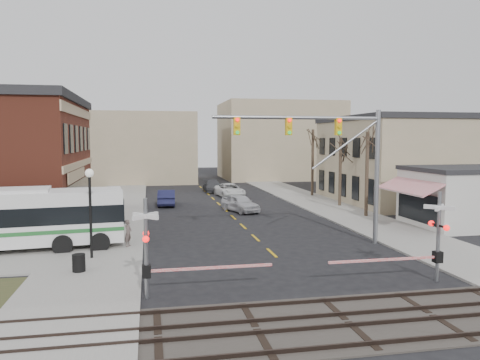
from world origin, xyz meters
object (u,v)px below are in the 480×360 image
object	(u,v)px
traffic_signal_mast	(334,148)
rr_crossing_east	(430,238)
trash_bin	(79,263)
car_c	(230,190)
car_a	(240,203)
pedestrian_near	(128,233)
car_d	(213,186)
street_lamp	(90,195)
rr_crossing_west	(157,249)
pedestrian_far	(69,225)
car_b	(166,198)

from	to	relation	value
traffic_signal_mast	rr_crossing_east	distance (m)	8.52
trash_bin	car_c	world-z (taller)	car_c
trash_bin	car_a	bearing A→B (deg)	56.90
trash_bin	pedestrian_near	distance (m)	5.26
car_d	rr_crossing_east	bearing A→B (deg)	-83.08
car_a	car_c	distance (m)	10.44
street_lamp	car_d	size ratio (longest dim) A/B	0.97
rr_crossing_east	pedestrian_near	xyz separation A→B (m)	(-13.26, 9.07, -1.08)
rr_crossing_west	car_a	distance (m)	22.22
pedestrian_near	pedestrian_far	distance (m)	4.69
car_c	car_d	world-z (taller)	car_c
street_lamp	trash_bin	bearing A→B (deg)	-96.49
rr_crossing_east	street_lamp	size ratio (longest dim) A/B	1.21
car_a	pedestrian_near	distance (m)	14.97
rr_crossing_east	car_a	xyz separation A→B (m)	(-4.33, 21.09, -1.22)
pedestrian_near	car_b	bearing A→B (deg)	14.03
street_lamp	pedestrian_near	bearing A→B (deg)	52.85
car_c	pedestrian_near	bearing A→B (deg)	-120.41
street_lamp	car_d	distance (m)	31.82
street_lamp	trash_bin	world-z (taller)	street_lamp
rr_crossing_west	rr_crossing_east	bearing A→B (deg)	-0.88
traffic_signal_mast	rr_crossing_west	bearing A→B (deg)	-144.67
car_b	car_d	distance (m)	11.91
rr_crossing_east	car_d	size ratio (longest dim) A/B	1.17
rr_crossing_east	street_lamp	xyz separation A→B (m)	(-15.03, 6.73, 1.44)
traffic_signal_mast	car_b	xyz separation A→B (m)	(-9.00, 18.79, -4.99)
car_a	pedestrian_far	size ratio (longest dim) A/B	2.65
rr_crossing_east	car_c	distance (m)	31.70
rr_crossing_west	trash_bin	bearing A→B (deg)	131.24
rr_crossing_west	street_lamp	world-z (taller)	street_lamp
traffic_signal_mast	rr_crossing_east	xyz separation A→B (m)	(1.44, -7.50, -3.77)
car_b	traffic_signal_mast	bearing A→B (deg)	118.29
rr_crossing_east	car_a	distance (m)	21.56
traffic_signal_mast	trash_bin	bearing A→B (deg)	-166.75
street_lamp	pedestrian_near	world-z (taller)	street_lamp
traffic_signal_mast	pedestrian_far	size ratio (longest dim) A/B	6.06
traffic_signal_mast	rr_crossing_west	world-z (taller)	traffic_signal_mast
car_a	car_b	distance (m)	8.02
car_b	rr_crossing_east	bearing A→B (deg)	114.35
car_d	pedestrian_far	world-z (taller)	pedestrian_far
car_b	car_c	bearing A→B (deg)	-140.63
rr_crossing_west	pedestrian_far	bearing A→B (deg)	113.64
rr_crossing_west	rr_crossing_east	xyz separation A→B (m)	(11.76, -0.18, 0.00)
rr_crossing_west	pedestrian_far	size ratio (longest dim) A/B	3.39
trash_bin	pedestrian_far	bearing A→B (deg)	101.78
car_c	pedestrian_far	xyz separation A→B (m)	(-13.48, -19.49, 0.22)
street_lamp	trash_bin	size ratio (longest dim) A/B	5.71
traffic_signal_mast	rr_crossing_east	size ratio (longest dim) A/B	1.79
trash_bin	pedestrian_near	bearing A→B (deg)	66.99
trash_bin	pedestrian_near	world-z (taller)	pedestrian_near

